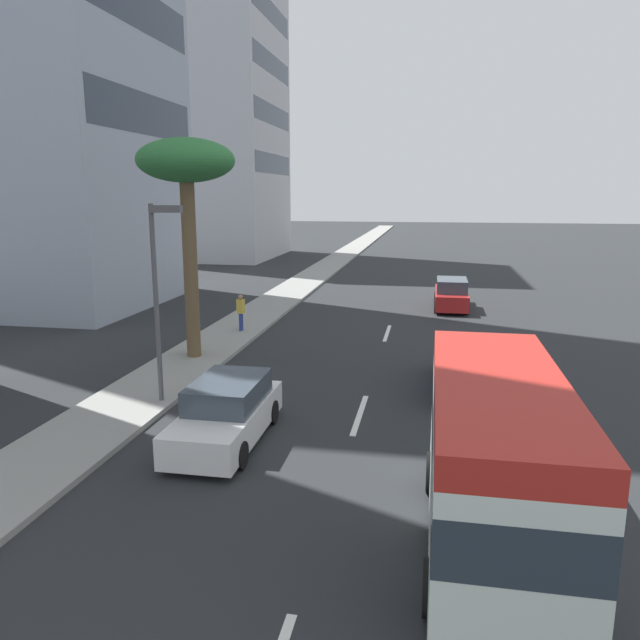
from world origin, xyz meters
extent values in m
plane|color=#26282B|center=(31.50, 0.00, 0.00)|extent=(198.00, 198.00, 0.00)
cube|color=gray|center=(31.50, 6.81, 0.07)|extent=(162.00, 2.65, 0.15)
cube|color=silver|center=(13.55, 0.00, 0.01)|extent=(3.20, 0.16, 0.01)
cube|color=silver|center=(23.90, 0.00, 0.01)|extent=(3.20, 0.16, 0.01)
cube|color=white|center=(11.06, 3.09, 0.56)|extent=(4.53, 1.76, 0.76)
cube|color=#38424C|center=(11.29, 3.09, 1.25)|extent=(2.49, 1.61, 0.62)
cylinder|color=black|center=(9.66, 2.28, 0.32)|extent=(0.64, 0.22, 0.64)
cylinder|color=black|center=(9.66, 3.89, 0.32)|extent=(0.64, 0.22, 0.64)
cylinder|color=black|center=(12.47, 2.28, 0.32)|extent=(0.64, 0.22, 0.64)
cylinder|color=black|center=(12.47, 3.89, 0.32)|extent=(0.64, 0.22, 0.64)
cube|color=#1E478C|center=(16.47, -3.15, 0.57)|extent=(4.78, 1.86, 0.80)
cube|color=#38424C|center=(16.24, -3.15, 1.30)|extent=(2.63, 1.71, 0.65)
cylinder|color=black|center=(17.95, -2.30, 0.32)|extent=(0.64, 0.22, 0.64)
cylinder|color=black|center=(17.95, -4.01, 0.32)|extent=(0.64, 0.22, 0.64)
cylinder|color=black|center=(14.99, -2.30, 0.32)|extent=(0.64, 0.22, 0.64)
cylinder|color=black|center=(14.99, -4.01, 0.32)|extent=(0.64, 0.22, 0.64)
cube|color=#A51E1E|center=(30.50, -2.95, 0.58)|extent=(4.66, 1.71, 0.81)
cube|color=#38424C|center=(30.27, -2.95, 1.31)|extent=(2.56, 1.57, 0.66)
cylinder|color=black|center=(31.95, -2.17, 0.32)|extent=(0.64, 0.22, 0.64)
cylinder|color=black|center=(31.95, -3.74, 0.32)|extent=(0.64, 0.22, 0.64)
cylinder|color=black|center=(29.06, -2.17, 0.32)|extent=(0.64, 0.22, 0.64)
cylinder|color=black|center=(29.06, -3.74, 0.32)|extent=(0.64, 0.22, 0.64)
cube|color=silver|center=(7.44, -3.05, 1.46)|extent=(6.67, 2.14, 2.46)
cube|color=#B2261E|center=(7.44, -3.05, 2.92)|extent=(6.67, 2.14, 0.47)
cube|color=#28333D|center=(7.44, -3.05, 1.93)|extent=(6.69, 2.14, 0.82)
cylinder|color=black|center=(9.38, -2.03, 0.42)|extent=(0.84, 0.26, 0.84)
cylinder|color=black|center=(9.38, -4.06, 0.42)|extent=(0.84, 0.26, 0.84)
cylinder|color=black|center=(5.51, -2.03, 0.42)|extent=(0.84, 0.26, 0.84)
cylinder|color=black|center=(5.51, -4.06, 0.42)|extent=(0.84, 0.26, 0.84)
cylinder|color=gold|center=(18.53, 7.00, 0.57)|extent=(0.14, 0.14, 0.83)
cylinder|color=gold|center=(18.69, 7.00, 0.57)|extent=(0.14, 0.14, 0.83)
cube|color=beige|center=(18.61, 7.00, 1.31)|extent=(0.27, 0.35, 0.66)
sphere|color=#9E7251|center=(18.61, 7.00, 1.75)|extent=(0.22, 0.22, 0.22)
cylinder|color=navy|center=(22.51, 6.40, 0.54)|extent=(0.14, 0.14, 0.79)
cylinder|color=navy|center=(22.67, 6.40, 0.54)|extent=(0.14, 0.14, 0.79)
cube|color=gold|center=(22.59, 6.40, 1.25)|extent=(0.30, 0.37, 0.62)
sphere|color=#9E7251|center=(22.59, 6.40, 1.66)|extent=(0.21, 0.21, 0.21)
cylinder|color=brown|center=(18.16, 6.82, 3.46)|extent=(0.52, 0.52, 6.62)
ellipsoid|color=#2D7238|center=(18.16, 6.82, 7.29)|extent=(3.47, 3.47, 1.56)
cylinder|color=#4C4C51|center=(13.31, 5.89, 3.01)|extent=(0.14, 0.14, 5.73)
cube|color=#4C4C51|center=(13.31, 5.44, 5.73)|extent=(0.24, 0.90, 0.20)
cube|color=#2D3847|center=(28.33, 13.24, 10.22)|extent=(11.39, 0.08, 2.13)
cube|color=#2D3847|center=(28.33, 13.24, 15.33)|extent=(11.39, 0.08, 2.13)
cube|color=#BCBCC1|center=(54.53, 19.59, 18.40)|extent=(13.58, 12.76, 36.81)
cube|color=#2D3847|center=(54.53, 13.24, 8.83)|extent=(12.50, 0.08, 1.84)
cube|color=#2D3847|center=(54.53, 13.24, 13.25)|extent=(12.50, 0.08, 1.84)
cube|color=#2D3847|center=(54.53, 13.24, 17.67)|extent=(12.50, 0.08, 1.84)
cube|color=#2D3847|center=(54.53, 13.24, 22.08)|extent=(12.50, 0.08, 1.84)
camera|label=1|loc=(-2.63, -1.85, 6.16)|focal=33.98mm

